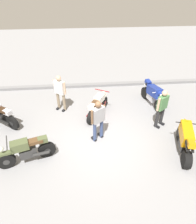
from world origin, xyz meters
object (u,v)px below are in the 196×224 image
at_px(motorcycle_olive_vintage, 27,151).
at_px(motorcycle_blue_sportbike, 153,94).
at_px(motorcycle_orange_sportbike, 185,139).
at_px(person_in_white_shirt, 60,91).
at_px(person_in_green_shirt, 162,106).
at_px(person_in_gray_shirt, 98,119).
at_px(motorcycle_cream_vintage, 98,106).

distance_m(motorcycle_olive_vintage, motorcycle_blue_sportbike, 6.30).
relative_size(motorcycle_orange_sportbike, person_in_white_shirt, 1.09).
relative_size(person_in_green_shirt, person_in_white_shirt, 0.96).
relative_size(motorcycle_orange_sportbike, motorcycle_blue_sportbike, 0.99).
relative_size(motorcycle_olive_vintage, person_in_green_shirt, 1.12).
bearing_deg(person_in_gray_shirt, motorcycle_orange_sportbike, -142.80).
height_order(motorcycle_cream_vintage, motorcycle_blue_sportbike, motorcycle_blue_sportbike).
distance_m(motorcycle_orange_sportbike, motorcycle_olive_vintage, 5.53).
xyz_separation_m(motorcycle_orange_sportbike, person_in_white_shirt, (-4.56, 3.24, 0.42)).
height_order(motorcycle_orange_sportbike, person_in_green_shirt, person_in_green_shirt).
bearing_deg(motorcycle_cream_vintage, person_in_gray_shirt, -154.37).
distance_m(motorcycle_orange_sportbike, person_in_gray_shirt, 3.19).
xyz_separation_m(motorcycle_cream_vintage, person_in_green_shirt, (2.55, -0.98, 0.49)).
height_order(motorcycle_blue_sportbike, person_in_green_shirt, person_in_green_shirt).
xyz_separation_m(motorcycle_cream_vintage, person_in_white_shirt, (-1.67, 0.65, 0.53)).
distance_m(motorcycle_orange_sportbike, person_in_white_shirt, 5.61).
relative_size(motorcycle_orange_sportbike, person_in_gray_shirt, 1.11).
height_order(motorcycle_orange_sportbike, motorcycle_cream_vintage, motorcycle_orange_sportbike).
distance_m(motorcycle_blue_sportbike, person_in_green_shirt, 1.71).
distance_m(motorcycle_blue_sportbike, person_in_white_shirt, 4.47).
bearing_deg(person_in_white_shirt, motorcycle_orange_sportbike, 88.64).
height_order(motorcycle_blue_sportbike, person_in_gray_shirt, person_in_gray_shirt).
relative_size(motorcycle_orange_sportbike, motorcycle_olive_vintage, 1.01).
bearing_deg(motorcycle_orange_sportbike, person_in_green_shirt, 27.77).
height_order(person_in_white_shirt, person_in_gray_shirt, person_in_white_shirt).
xyz_separation_m(person_in_white_shirt, person_in_gray_shirt, (1.55, -2.26, -0.02)).
bearing_deg(motorcycle_blue_sportbike, person_in_gray_shirt, -62.36).
bearing_deg(person_in_white_shirt, person_in_gray_shirt, 68.47).
relative_size(motorcycle_blue_sportbike, person_in_green_shirt, 1.15).
bearing_deg(motorcycle_blue_sportbike, motorcycle_orange_sportbike, -8.65).
distance_m(motorcycle_cream_vintage, person_in_gray_shirt, 1.70).
bearing_deg(motorcycle_blue_sportbike, motorcycle_cream_vintage, -87.03).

